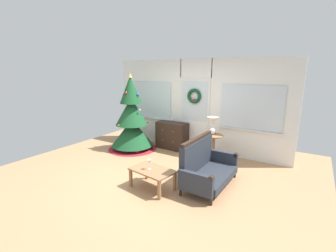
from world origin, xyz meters
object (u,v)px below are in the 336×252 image
(dresser_cabinet, at_px, (172,135))
(wine_glass, at_px, (149,162))
(christmas_tree, at_px, (132,122))
(table_lamp, at_px, (213,123))
(side_table, at_px, (214,143))
(coffee_table, at_px, (152,172))
(settee_sofa, at_px, (205,167))
(gift_box, at_px, (136,149))

(dresser_cabinet, xyz_separation_m, wine_glass, (0.87, -2.30, 0.14))
(christmas_tree, relative_size, table_lamp, 4.92)
(side_table, bearing_deg, wine_glass, -105.15)
(christmas_tree, bearing_deg, coffee_table, -41.18)
(dresser_cabinet, relative_size, side_table, 1.33)
(table_lamp, height_order, coffee_table, table_lamp)
(dresser_cabinet, xyz_separation_m, settee_sofa, (1.73, -1.60, -0.01))
(settee_sofa, bearing_deg, side_table, 104.39)
(dresser_cabinet, xyz_separation_m, coffee_table, (0.92, -2.29, -0.06))
(dresser_cabinet, xyz_separation_m, gift_box, (-0.66, -0.83, -0.28))
(table_lamp, distance_m, coffee_table, 2.14)
(dresser_cabinet, bearing_deg, table_lamp, -12.26)
(settee_sofa, distance_m, wine_glass, 1.12)
(coffee_table, bearing_deg, table_lamp, 78.23)
(table_lamp, distance_m, wine_glass, 2.11)
(table_lamp, xyz_separation_m, gift_box, (-2.00, -0.54, -0.86))
(dresser_cabinet, distance_m, table_lamp, 1.49)
(settee_sofa, relative_size, side_table, 2.08)
(dresser_cabinet, xyz_separation_m, side_table, (1.40, -0.33, 0.10))
(side_table, distance_m, gift_box, 2.16)
(table_lamp, bearing_deg, wine_glass, -103.26)
(side_table, bearing_deg, gift_box, -166.40)
(christmas_tree, height_order, table_lamp, christmas_tree)
(christmas_tree, xyz_separation_m, side_table, (2.37, 0.30, -0.31))
(settee_sofa, xyz_separation_m, table_lamp, (-0.39, 1.31, 0.59))
(settee_sofa, distance_m, side_table, 1.32)
(wine_glass, bearing_deg, gift_box, 136.11)
(table_lamp, bearing_deg, side_table, -33.69)
(side_table, height_order, gift_box, side_table)
(table_lamp, height_order, gift_box, table_lamp)
(dresser_cabinet, distance_m, gift_box, 1.10)
(christmas_tree, distance_m, settee_sofa, 2.89)
(christmas_tree, xyz_separation_m, gift_box, (0.30, -0.20, -0.69))
(side_table, xyz_separation_m, coffee_table, (-0.48, -1.96, -0.15))
(christmas_tree, bearing_deg, settee_sofa, -19.83)
(christmas_tree, height_order, wine_glass, christmas_tree)
(dresser_cabinet, relative_size, coffee_table, 1.00)
(dresser_cabinet, bearing_deg, christmas_tree, -146.83)
(side_table, bearing_deg, table_lamp, 146.31)
(coffee_table, xyz_separation_m, gift_box, (-1.59, 1.46, -0.23))
(side_table, bearing_deg, dresser_cabinet, 166.69)
(settee_sofa, height_order, coffee_table, settee_sofa)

